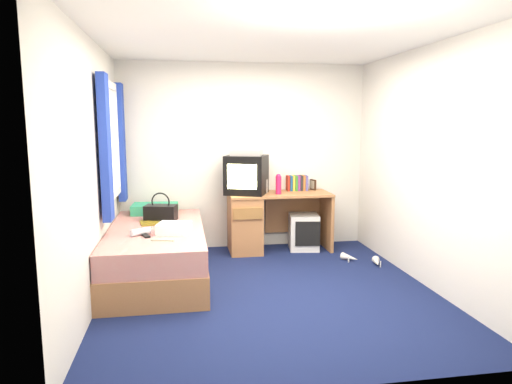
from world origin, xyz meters
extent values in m
plane|color=#0C1438|center=(0.00, 0.00, 0.00)|extent=(3.40, 3.40, 0.00)
plane|color=white|center=(0.00, 0.00, 2.40)|extent=(3.40, 3.40, 0.00)
plane|color=silver|center=(0.00, 1.70, 1.20)|extent=(3.20, 0.00, 3.20)
plane|color=silver|center=(0.00, -1.70, 1.20)|extent=(3.20, 0.00, 3.20)
plane|color=silver|center=(-1.60, 0.00, 1.20)|extent=(0.00, 3.40, 3.40)
plane|color=silver|center=(1.60, 0.00, 1.20)|extent=(0.00, 3.40, 3.40)
cube|color=#A77145|center=(-1.10, 0.61, 0.15)|extent=(1.00, 2.00, 0.30)
cube|color=olive|center=(-0.60, 0.21, 0.16)|extent=(0.02, 0.70, 0.18)
cube|color=silver|center=(-1.10, 0.61, 0.42)|extent=(0.98, 1.98, 0.24)
cube|color=teal|center=(-1.15, 1.39, 0.60)|extent=(0.56, 0.38, 0.12)
cube|color=#A77145|center=(0.41, 1.42, 0.73)|extent=(1.30, 0.55, 0.03)
cube|color=#A77145|center=(-0.04, 1.42, 0.36)|extent=(0.40, 0.52, 0.72)
cube|color=#A77145|center=(1.04, 1.42, 0.36)|extent=(0.04, 0.52, 0.72)
cube|color=#A77145|center=(0.66, 1.67, 0.45)|extent=(0.78, 0.03, 0.55)
cube|color=silver|center=(0.74, 1.41, 0.23)|extent=(0.42, 0.42, 0.46)
cube|color=black|center=(-0.01, 1.44, 0.99)|extent=(0.62, 0.60, 0.48)
cube|color=#F2EB98|center=(-0.10, 1.23, 0.99)|extent=(0.34, 0.16, 0.30)
cube|color=silver|center=(-0.01, 1.44, 1.27)|extent=(0.44, 0.37, 0.07)
cube|color=maroon|center=(0.56, 1.60, 0.85)|extent=(0.03, 0.13, 0.20)
cube|color=navy|center=(0.60, 1.60, 0.85)|extent=(0.03, 0.13, 0.20)
cube|color=gold|center=(0.63, 1.60, 0.85)|extent=(0.03, 0.13, 0.20)
cube|color=#337F33|center=(0.67, 1.60, 0.85)|extent=(0.03, 0.13, 0.20)
cube|color=#7F337F|center=(0.70, 1.60, 0.85)|extent=(0.03, 0.13, 0.20)
cube|color=#262626|center=(0.74, 1.60, 0.85)|extent=(0.03, 0.13, 0.20)
cube|color=#B26633|center=(0.77, 1.60, 0.85)|extent=(0.03, 0.13, 0.20)
cube|color=#4C4C99|center=(0.81, 1.60, 0.85)|extent=(0.03, 0.13, 0.20)
cube|color=black|center=(0.91, 1.61, 0.82)|extent=(0.06, 0.12, 0.14)
cylinder|color=#CD1C52|center=(0.38, 1.34, 0.86)|extent=(0.09, 0.09, 0.23)
cylinder|color=silver|center=(0.23, 1.45, 0.84)|extent=(0.06, 0.06, 0.17)
cube|color=black|center=(-1.06, 0.98, 0.63)|extent=(0.39, 0.28, 0.17)
torus|color=black|center=(-1.06, 0.98, 0.75)|extent=(0.21, 0.07, 0.21)
cube|color=white|center=(-0.91, 0.33, 0.59)|extent=(0.37, 0.33, 0.10)
cube|color=gold|center=(-1.17, 0.83, 0.55)|extent=(0.25, 0.31, 0.01)
cylinder|color=silver|center=(-1.23, 0.30, 0.58)|extent=(0.21, 0.17, 0.07)
cube|color=orange|center=(-1.01, 0.06, 0.55)|extent=(0.23, 0.12, 0.01)
cube|color=black|center=(-1.18, 0.24, 0.55)|extent=(0.11, 0.17, 0.02)
cube|color=silver|center=(-1.58, 0.90, 1.45)|extent=(0.02, 0.90, 1.10)
cube|color=white|center=(-1.57, 0.90, 2.04)|extent=(0.06, 1.06, 0.08)
cube|color=white|center=(-1.57, 0.90, 0.86)|extent=(0.06, 1.06, 0.08)
cube|color=navy|center=(-1.53, 0.31, 1.40)|extent=(0.08, 0.24, 1.40)
cube|color=navy|center=(-1.53, 1.49, 1.40)|extent=(0.08, 0.24, 1.40)
cone|color=silver|center=(1.15, 0.81, 0.04)|extent=(0.20, 0.23, 0.09)
cone|color=silver|center=(1.39, 0.59, 0.04)|extent=(0.15, 0.24, 0.09)
camera|label=1|loc=(-0.82, -4.21, 1.64)|focal=32.00mm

